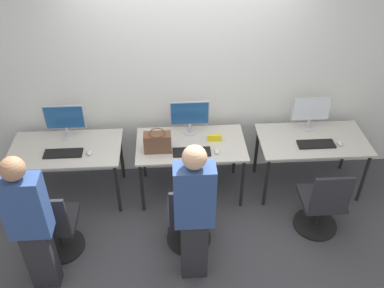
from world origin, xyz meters
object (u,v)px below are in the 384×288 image
mouse_right (340,143)px  handbag (158,142)px  office_chair_right (322,206)px  monitor_left (65,120)px  office_chair_left (55,228)px  mouse_left (89,153)px  keyboard_center (192,152)px  monitor_center (190,116)px  keyboard_left (63,153)px  office_chair_center (189,220)px  person_center (194,212)px  keyboard_right (316,144)px  mouse_center (217,151)px  monitor_right (311,111)px  person_left (30,222)px

mouse_right → handbag: (-2.05, 0.01, 0.10)m
mouse_right → office_chair_right: bearing=-118.5°
monitor_left → office_chair_left: monitor_left is taller
monitor_left → mouse_left: 0.49m
keyboard_center → monitor_center: bearing=90.0°
monitor_center → handbag: 0.51m
monitor_left → keyboard_left: 0.40m
monitor_center → office_chair_center: bearing=-93.8°
keyboard_left → person_center: size_ratio=0.26×
monitor_left → person_center: person_center is taller
person_center → handbag: 1.14m
office_chair_left → keyboard_right: (2.83, 0.75, 0.37)m
mouse_left → mouse_right: bearing=-0.0°
mouse_left → mouse_center: 1.40m
keyboard_center → mouse_center: bearing=-2.8°
office_chair_right → person_center: bearing=-161.1°
keyboard_left → mouse_left: size_ratio=4.62×
keyboard_right → mouse_right: bearing=-1.8°
mouse_center → mouse_right: 1.40m
keyboard_center → mouse_center: (0.27, -0.01, 0.01)m
keyboard_right → office_chair_right: 0.71m
person_center → office_chair_left: bearing=166.2°
mouse_right → mouse_center: bearing=-177.4°
mouse_left → monitor_right: 2.56m
monitor_left → office_chair_center: size_ratio=0.51×
monitor_right → mouse_right: 0.49m
office_chair_left → mouse_right: office_chair_left is taller
mouse_center → office_chair_center: bearing=-117.9°
office_chair_center → mouse_right: size_ratio=9.77×
mouse_left → mouse_center: bearing=-2.7°
person_left → keyboard_right: person_left is taller
office_chair_left → keyboard_center: (1.42, 0.69, 0.37)m
person_center → office_chair_right: bearing=18.9°
monitor_center → mouse_right: 1.72m
monitor_left → person_left: 1.45m
keyboard_left → handbag: bearing=0.1°
keyboard_left → keyboard_right: same height
monitor_center → keyboard_right: bearing=-13.1°
person_left → mouse_center: bearing=30.8°
office_chair_left → handbag: size_ratio=2.93×
mouse_left → keyboard_right: bearing=0.1°
monitor_left → office_chair_center: (1.34, -1.05, -0.59)m
monitor_left → mouse_left: (0.28, -0.34, -0.22)m
mouse_center → mouse_right: size_ratio=1.00×
keyboard_left → mouse_left: (0.28, -0.01, 0.01)m
keyboard_left → keyboard_right: size_ratio=1.00×
office_chair_center → keyboard_left: bearing=151.6°
monitor_left → mouse_center: (1.68, -0.40, -0.22)m
monitor_center → office_chair_center: monitor_center is taller
monitor_left → office_chair_right: (2.76, -0.94, -0.59)m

